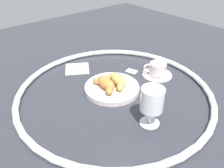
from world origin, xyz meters
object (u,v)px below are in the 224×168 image
pastry_plate (112,88)px  juice_glass_left (152,101)px  coffee_cup_near (157,70)px  croissant_large (117,80)px  sugar_packet (132,71)px  croissant_small (105,84)px  folded_napkin (78,68)px

pastry_plate → juice_glass_left: 0.25m
pastry_plate → coffee_cup_near: bearing=-99.5°
croissant_large → sugar_packet: croissant_large is taller
croissant_large → juice_glass_left: juice_glass_left is taller
croissant_small → folded_napkin: croissant_small is taller
croissant_small → juice_glass_left: bearing=179.4°
croissant_large → juice_glass_left: (-0.23, 0.06, 0.05)m
pastry_plate → sugar_packet: bearing=-71.2°
pastry_plate → croissant_large: croissant_large is taller
croissant_large → coffee_cup_near: bearing=-99.4°
croissant_small → folded_napkin: 0.25m
pastry_plate → coffee_cup_near: coffee_cup_near is taller
croissant_large → juice_glass_left: size_ratio=0.96×
croissant_large → sugar_packet: size_ratio=2.68×
folded_napkin → croissant_small: bearing=174.7°
croissant_large → folded_napkin: 0.26m
pastry_plate → coffee_cup_near: (-0.04, -0.24, 0.01)m
croissant_large → coffee_cup_near: (-0.04, -0.21, -0.02)m
folded_napkin → juice_glass_left: bearing=177.1°
juice_glass_left → sugar_packet: 0.37m
pastry_plate → sugar_packet: 0.18m
coffee_cup_near → folded_napkin: 0.38m
croissant_large → folded_napkin: (0.25, 0.03, -0.04)m
pastry_plate → folded_napkin: pastry_plate is taller
pastry_plate → folded_napkin: 0.25m
croissant_large → croissant_small: 0.05m
croissant_small → coffee_cup_near: size_ratio=1.00×
sugar_packet → folded_napkin: bearing=26.8°
croissant_large → juice_glass_left: bearing=166.2°
sugar_packet → croissant_small: bearing=87.9°
juice_glass_left → folded_napkin: 0.49m
pastry_plate → juice_glass_left: (-0.24, 0.03, 0.08)m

